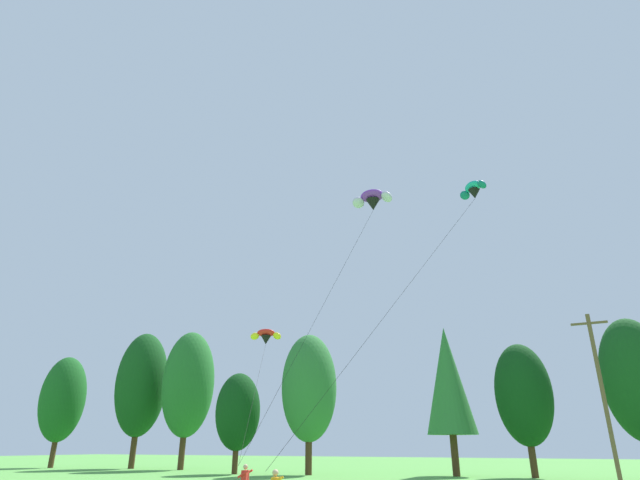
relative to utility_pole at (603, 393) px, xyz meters
The scene contains 12 objects.
treeline_tree_a 59.31m from the utility_pole, behind, with size 5.28×5.28×12.87m.
treeline_tree_b 49.66m from the utility_pole, 168.10° to the left, with size 5.96×5.96×15.39m.
treeline_tree_c 42.75m from the utility_pole, 166.11° to the left, with size 5.83×5.83×14.93m.
treeline_tree_d 31.53m from the utility_pole, behind, with size 4.25×4.25×9.07m.
treeline_tree_e 25.31m from the utility_pole, 163.75° to the left, with size 5.19×5.19×12.56m.
treeline_tree_f 16.18m from the utility_pole, 137.77° to the left, with size 4.43×4.43×12.86m.
treeline_tree_g 12.51m from the utility_pole, 116.54° to the left, with size 4.73×4.73×10.84m.
treeline_tree_h 10.03m from the utility_pole, 72.96° to the left, with size 5.02×5.02×11.93m.
utility_pole is the anchor object (origin of this frame).
parafoil_kite_high_purple 19.15m from the utility_pole, 150.52° to the right, with size 5.07×10.36×17.65m.
parafoil_kite_mid_teal 15.02m from the utility_pole, 129.64° to the right, with size 7.46×15.26×16.96m.
parafoil_kite_far_red_yellow 24.80m from the utility_pole, behind, with size 9.76×16.37×10.04m.
Camera 1 is at (12.31, -1.00, 2.46)m, focal length 28.57 mm.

